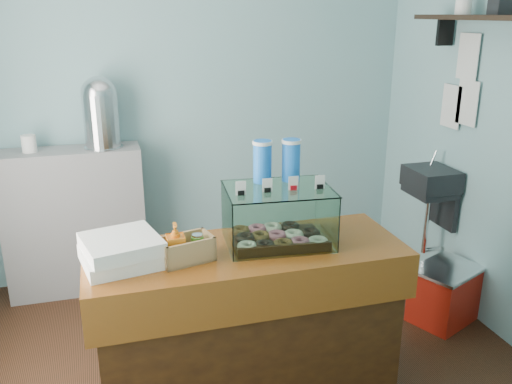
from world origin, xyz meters
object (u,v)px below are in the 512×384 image
object	(u,v)px
counter	(248,326)
display_case	(277,210)
coffee_urn	(100,111)
red_cooler	(445,294)

from	to	relation	value
counter	display_case	bearing A→B (deg)	22.16
coffee_urn	red_cooler	distance (m)	2.71
red_cooler	coffee_urn	bearing A→B (deg)	127.73
coffee_urn	display_case	bearing A→B (deg)	-60.96
coffee_urn	red_cooler	xyz separation A→B (m)	(2.16, -1.16, -1.17)
counter	display_case	size ratio (longest dim) A/B	2.82
coffee_urn	red_cooler	world-z (taller)	coffee_urn
display_case	counter	bearing A→B (deg)	-152.86
counter	coffee_urn	distance (m)	1.92
counter	red_cooler	xyz separation A→B (m)	(1.51, 0.41, -0.26)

